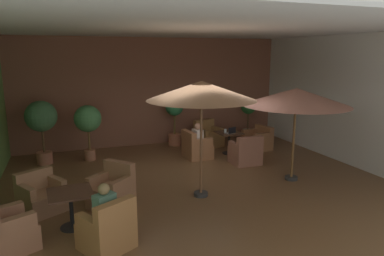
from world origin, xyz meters
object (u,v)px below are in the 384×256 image
cafe_table_front_right (71,201)px  potted_tree_mid_right (174,115)px  armchair_front_left_south (196,148)px  open_laptop (231,132)px  patio_umbrella_center_beige (296,97)px  patron_by_window (105,206)px  potted_tree_mid_left (41,120)px  iced_drink_cup (225,131)px  armchair_front_left_north (258,141)px  patron_blue_shirt (198,135)px  armchair_front_right_north (112,191)px  armchair_front_left_west (246,153)px  patio_umbrella_tall_red (201,91)px  potted_tree_left_corner (88,121)px  cafe_table_front_left (229,137)px  potted_tree_right_corner (248,112)px  armchair_front_right_south (7,232)px  armchair_front_right_east (41,197)px  armchair_front_left_east (208,137)px  armchair_front_right_west (108,230)px

cafe_table_front_right → potted_tree_mid_right: size_ratio=0.50×
armchair_front_left_south → open_laptop: size_ratio=2.34×
patio_umbrella_center_beige → patron_by_window: bearing=-161.1°
potted_tree_mid_left → iced_drink_cup: potted_tree_mid_left is taller
armchair_front_left_north → patron_blue_shirt: bearing=-174.7°
armchair_front_right_north → patron_by_window: patron_by_window is taller
armchair_front_right_north → open_laptop: 4.78m
cafe_table_front_right → armchair_front_left_west: bearing=25.2°
armchair_front_right_north → patio_umbrella_tall_red: bearing=-5.0°
armchair_front_left_west → potted_tree_left_corner: potted_tree_left_corner is taller
cafe_table_front_left → potted_tree_left_corner: size_ratio=0.45×
cafe_table_front_right → potted_tree_right_corner: potted_tree_right_corner is taller
cafe_table_front_left → armchair_front_right_south: 7.02m
armchair_front_right_east → potted_tree_mid_left: 3.51m
cafe_table_front_left → armchair_front_right_east: size_ratio=0.73×
armchair_front_right_south → potted_tree_mid_right: potted_tree_mid_right is taller
armchair_front_left_north → patio_umbrella_tall_red: (-3.23, -3.00, 2.06)m
armchair_front_right_north → armchair_front_left_south: bearing=42.2°
potted_tree_mid_right → open_laptop: potted_tree_mid_right is taller
cafe_table_front_left → patron_by_window: patron_by_window is taller
armchair_front_right_south → potted_tree_mid_right: bearing=50.2°
armchair_front_left_east → patron_blue_shirt: (-0.86, -1.20, 0.39)m
armchair_front_left_west → armchair_front_right_north: (-4.01, -1.56, 0.01)m
armchair_front_right_south → potted_tree_mid_left: bearing=85.5°
cafe_table_front_right → potted_tree_mid_right: (3.56, 5.01, 0.53)m
potted_tree_left_corner → potted_tree_right_corner: 5.89m
potted_tree_right_corner → patron_blue_shirt: bearing=-147.3°
open_laptop → armchair_front_right_east: bearing=-156.8°
patron_by_window → cafe_table_front_right: bearing=118.7°
armchair_front_right_north → armchair_front_left_east: bearing=45.2°
patron_by_window → open_laptop: 6.03m
cafe_table_front_right → armchair_front_right_east: (-0.56, 0.94, -0.22)m
patio_umbrella_tall_red → iced_drink_cup: 3.86m
armchair_front_left_west → open_laptop: size_ratio=2.35×
armchair_front_left_east → armchair_front_left_west: (0.22, -2.26, -0.00)m
armchair_front_right_east → potted_tree_right_corner: (7.02, 4.13, 0.67)m
armchair_front_right_east → armchair_front_right_south: (-0.44, -1.40, 0.02)m
armchair_front_right_west → patron_by_window: size_ratio=1.44×
armchair_front_left_north → potted_tree_mid_right: 2.94m
iced_drink_cup → armchair_front_right_south: bearing=-145.8°
armchair_front_right_south → armchair_front_left_west: bearing=25.1°
armchair_front_left_south → armchair_front_right_east: bearing=-150.7°
armchair_front_right_east → armchair_front_right_west: bearing=-60.4°
armchair_front_right_north → iced_drink_cup: 4.79m
armchair_front_right_north → armchair_front_right_south: (-1.82, -1.17, -0.00)m
armchair_front_left_east → cafe_table_front_right: size_ratio=1.14×
armchair_front_left_north → armchair_front_right_south: (-6.98, -4.00, 0.03)m
patron_blue_shirt → patio_umbrella_center_beige: bearing=-59.6°
armchair_front_left_east → potted_tree_left_corner: potted_tree_left_corner is taller
potted_tree_left_corner → patron_blue_shirt: (3.12, -0.87, -0.48)m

